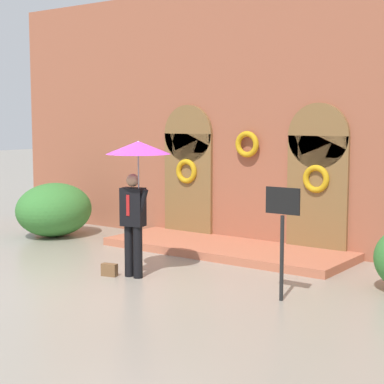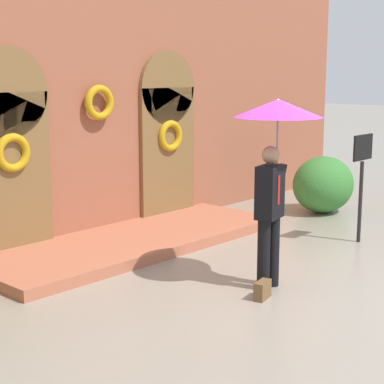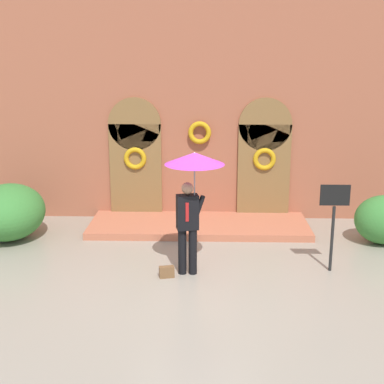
{
  "view_description": "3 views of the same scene",
  "coord_description": "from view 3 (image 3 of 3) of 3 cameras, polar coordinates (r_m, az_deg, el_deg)",
  "views": [
    {
      "loc": [
        7.06,
        -7.82,
        2.72
      ],
      "look_at": [
        0.28,
        1.48,
        1.42
      ],
      "focal_mm": 60.0,
      "sensor_mm": 36.0,
      "label": 1
    },
    {
      "loc": [
        -6.54,
        -4.14,
        2.71
      ],
      "look_at": [
        -0.18,
        1.68,
        1.06
      ],
      "focal_mm": 60.0,
      "sensor_mm": 36.0,
      "label": 2
    },
    {
      "loc": [
        0.17,
        -9.12,
        4.15
      ],
      "look_at": [
        -0.12,
        1.35,
        1.36
      ],
      "focal_mm": 50.0,
      "sensor_mm": 36.0,
      "label": 3
    }
  ],
  "objects": [
    {
      "name": "shrub_left",
      "position": [
        12.72,
        -18.97,
        -2.02
      ],
      "size": [
        1.59,
        1.88,
        1.25
      ],
      "primitive_type": "ellipsoid",
      "color": "#387A33",
      "rests_on": "ground"
    },
    {
      "name": "person_with_umbrella",
      "position": [
        9.77,
        0.08,
        1.66
      ],
      "size": [
        1.1,
        1.1,
        2.36
      ],
      "color": "black",
      "rests_on": "ground"
    },
    {
      "name": "ground_plane",
      "position": [
        10.02,
        0.47,
        -9.56
      ],
      "size": [
        80.0,
        80.0,
        0.0
      ],
      "primitive_type": "plane",
      "color": "gray"
    },
    {
      "name": "building_facade",
      "position": [
        13.36,
        0.85,
        8.57
      ],
      "size": [
        14.0,
        2.3,
        5.6
      ],
      "color": "#9E563D",
      "rests_on": "ground"
    },
    {
      "name": "handbag",
      "position": [
        10.17,
        -2.71,
        -8.51
      ],
      "size": [
        0.3,
        0.18,
        0.22
      ],
      "primitive_type": "cube",
      "rotation": [
        0.0,
        0.0,
        0.23
      ],
      "color": "brown",
      "rests_on": "ground"
    },
    {
      "name": "shrub_right",
      "position": [
        12.5,
        19.83,
        -2.8
      ],
      "size": [
        1.3,
        1.11,
        1.08
      ],
      "primitive_type": "ellipsoid",
      "color": "#387A33",
      "rests_on": "ground"
    },
    {
      "name": "sign_post",
      "position": [
        10.46,
        14.89,
        -2.21
      ],
      "size": [
        0.56,
        0.06,
        1.72
      ],
      "color": "black",
      "rests_on": "ground"
    }
  ]
}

